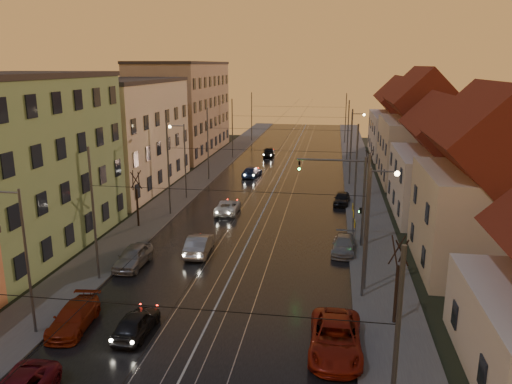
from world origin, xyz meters
The scene contains 44 objects.
ground centered at (0.00, 0.00, 0.00)m, with size 160.00×160.00×0.00m, color black.
road centered at (0.00, 40.00, 0.02)m, with size 16.00×120.00×0.04m, color black.
sidewalk_left centered at (-10.00, 40.00, 0.07)m, with size 4.00×120.00×0.15m, color #4C4C4C.
sidewalk_right centered at (10.00, 40.00, 0.07)m, with size 4.00×120.00×0.15m, color #4C4C4C.
tram_rail_0 centered at (-2.20, 40.00, 0.06)m, with size 0.06×120.00×0.03m, color gray.
tram_rail_1 centered at (-0.77, 40.00, 0.06)m, with size 0.06×120.00×0.03m, color gray.
tram_rail_2 centered at (0.77, 40.00, 0.06)m, with size 0.06×120.00×0.03m, color gray.
tram_rail_3 centered at (2.20, 40.00, 0.06)m, with size 0.06×120.00×0.03m, color gray.
apartment_left_1 centered at (-17.50, 14.00, 6.50)m, with size 10.00×18.00×13.00m, color #6B955F.
apartment_left_2 centered at (-17.50, 34.00, 6.00)m, with size 10.00×20.00×12.00m, color beige.
apartment_left_3 centered at (-17.50, 58.00, 7.00)m, with size 10.00×24.00×14.00m, color #957B60.
house_right_1 centered at (17.00, 15.00, 5.45)m, with size 8.67×10.20×10.80m.
house_right_2 centered at (17.00, 28.00, 4.64)m, with size 9.18×12.24×9.20m.
house_right_3 centered at (17.00, 43.00, 5.80)m, with size 9.18×14.28×11.50m.
house_right_4 centered at (17.00, 61.00, 5.05)m, with size 9.18×16.32×10.00m.
catenary_pole_r_0 centered at (8.60, -6.00, 4.50)m, with size 0.16×0.16×9.00m, color #595B60.
catenary_pole_l_1 centered at (-8.60, 9.00, 4.50)m, with size 0.16×0.16×9.00m, color #595B60.
catenary_pole_r_1 centered at (8.60, 9.00, 4.50)m, with size 0.16×0.16×9.00m, color #595B60.
catenary_pole_l_2 centered at (-8.60, 24.00, 4.50)m, with size 0.16×0.16×9.00m, color #595B60.
catenary_pole_r_2 centered at (8.60, 24.00, 4.50)m, with size 0.16×0.16×9.00m, color #595B60.
catenary_pole_l_3 centered at (-8.60, 39.00, 4.50)m, with size 0.16×0.16×9.00m, color #595B60.
catenary_pole_r_3 centered at (8.60, 39.00, 4.50)m, with size 0.16×0.16×9.00m, color #595B60.
catenary_pole_l_4 centered at (-8.60, 54.00, 4.50)m, with size 0.16×0.16×9.00m, color #595B60.
catenary_pole_r_4 centered at (8.60, 54.00, 4.50)m, with size 0.16×0.16×9.00m, color #595B60.
catenary_pole_l_5 centered at (-8.60, 72.00, 4.50)m, with size 0.16×0.16×9.00m, color #595B60.
catenary_pole_r_5 centered at (8.60, 72.00, 4.50)m, with size 0.16×0.16×9.00m, color #595B60.
street_lamp_0 centered at (-9.10, 2.00, 4.89)m, with size 1.75×0.32×8.00m.
street_lamp_1 centered at (9.10, 10.00, 4.89)m, with size 1.75×0.32×8.00m.
street_lamp_2 centered at (-9.10, 30.00, 4.89)m, with size 1.75×0.32×8.00m.
street_lamp_3 centered at (9.10, 46.00, 4.89)m, with size 1.75×0.32×8.00m.
traffic_light_mast centered at (7.99, 18.00, 4.60)m, with size 5.30×0.32×7.20m.
bare_tree_0 centered at (-10.20, 20.00, 2.49)m, with size 1.09×1.09×5.11m.
bare_tree_1 centered at (10.20, 6.00, 2.49)m, with size 1.09×1.09×5.11m.
bare_tree_2 centered at (10.40, 34.00, 2.49)m, with size 1.09×1.09×5.11m.
driving_car_0 centered at (-3.48, 2.83, 0.66)m, with size 1.55×3.86×1.32m, color black.
driving_car_1 centered at (-3.23, 14.69, 0.75)m, with size 1.58×4.52×1.49m, color gray.
driving_car_2 centered at (-3.32, 25.51, 0.63)m, with size 2.09×4.54×1.26m, color silver.
driving_car_3 centered at (-3.61, 41.74, 0.65)m, with size 1.81×4.45×1.29m, color navy.
driving_car_4 centered at (-3.28, 56.34, 0.77)m, with size 1.82×4.52×1.54m, color black.
parked_left_2 centered at (-7.09, 2.92, 0.64)m, with size 1.80×4.42×1.28m, color maroon.
parked_left_3 centered at (-7.23, 11.59, 0.74)m, with size 1.74×4.32×1.47m, color #929397.
parked_right_0 centered at (6.99, 2.73, 0.77)m, with size 2.56×5.55×1.54m, color maroon.
parked_right_1 centered at (7.60, 16.61, 0.61)m, with size 1.71×4.20×1.22m, color gray.
parked_right_2 centered at (7.60, 30.31, 0.64)m, with size 1.50×3.74×1.27m, color black.
Camera 1 is at (6.48, -19.80, 13.97)m, focal length 35.00 mm.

